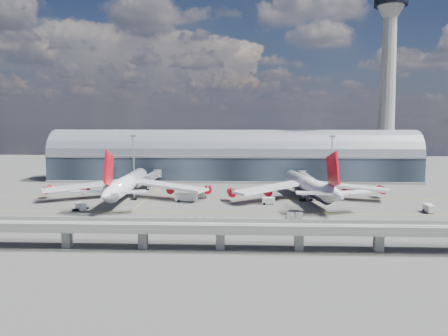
{
  "coord_description": "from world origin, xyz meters",
  "views": [
    {
      "loc": [
        5.74,
        -163.98,
        32.78
      ],
      "look_at": [
        -1.93,
        10.0,
        14.0
      ],
      "focal_mm": 35.0,
      "sensor_mm": 36.0,
      "label": 1
    }
  ],
  "objects_px": {
    "service_truck_5": "(199,194)",
    "service_truck_2": "(186,197)",
    "floodlight_mast_left": "(134,159)",
    "service_truck_4": "(313,197)",
    "service_truck_0": "(81,207)",
    "control_tower": "(388,87)",
    "service_truck_3": "(429,209)",
    "cargo_train_2": "(295,216)",
    "cargo_train_1": "(175,222)",
    "floodlight_mast_right": "(332,160)",
    "airliner_left": "(127,184)",
    "airliner_right": "(309,186)",
    "service_truck_1": "(268,201)",
    "cargo_train_0": "(200,220)"
  },
  "relations": [
    {
      "from": "service_truck_5",
      "to": "service_truck_2",
      "type": "bearing_deg",
      "value": -176.65
    },
    {
      "from": "service_truck_5",
      "to": "floodlight_mast_left",
      "type": "bearing_deg",
      "value": 75.28
    },
    {
      "from": "service_truck_4",
      "to": "service_truck_2",
      "type": "bearing_deg",
      "value": 169.64
    },
    {
      "from": "service_truck_0",
      "to": "service_truck_2",
      "type": "bearing_deg",
      "value": -12.06
    },
    {
      "from": "control_tower",
      "to": "service_truck_3",
      "type": "height_order",
      "value": "control_tower"
    },
    {
      "from": "control_tower",
      "to": "cargo_train_2",
      "type": "relative_size",
      "value": 18.2
    },
    {
      "from": "service_truck_5",
      "to": "cargo_train_1",
      "type": "distance_m",
      "value": 48.83
    },
    {
      "from": "service_truck_4",
      "to": "cargo_train_1",
      "type": "relative_size",
      "value": 0.56
    },
    {
      "from": "service_truck_2",
      "to": "control_tower",
      "type": "bearing_deg",
      "value": -49.89
    },
    {
      "from": "control_tower",
      "to": "floodlight_mast_right",
      "type": "xyz_separation_m",
      "value": [
        -35.0,
        -28.0,
        -38.0
      ]
    },
    {
      "from": "control_tower",
      "to": "service_truck_3",
      "type": "distance_m",
      "value": 103.42
    },
    {
      "from": "airliner_left",
      "to": "service_truck_4",
      "type": "distance_m",
      "value": 78.29
    },
    {
      "from": "airliner_right",
      "to": "service_truck_2",
      "type": "relative_size",
      "value": 7.71
    },
    {
      "from": "control_tower",
      "to": "floodlight_mast_left",
      "type": "distance_m",
      "value": 143.01
    },
    {
      "from": "service_truck_1",
      "to": "service_truck_4",
      "type": "height_order",
      "value": "service_truck_1"
    },
    {
      "from": "service_truck_1",
      "to": "cargo_train_2",
      "type": "bearing_deg",
      "value": -156.01
    },
    {
      "from": "service_truck_0",
      "to": "service_truck_4",
      "type": "bearing_deg",
      "value": -24.05
    },
    {
      "from": "airliner_right",
      "to": "service_truck_0",
      "type": "relative_size",
      "value": 11.63
    },
    {
      "from": "service_truck_3",
      "to": "service_truck_5",
      "type": "xyz_separation_m",
      "value": [
        -85.75,
        26.54,
        0.01
      ]
    },
    {
      "from": "service_truck_0",
      "to": "service_truck_1",
      "type": "distance_m",
      "value": 71.42
    },
    {
      "from": "service_truck_3",
      "to": "floodlight_mast_left",
      "type": "bearing_deg",
      "value": 154.94
    },
    {
      "from": "floodlight_mast_left",
      "to": "airliner_left",
      "type": "relative_size",
      "value": 0.34
    },
    {
      "from": "service_truck_5",
      "to": "service_truck_3",
      "type": "bearing_deg",
      "value": -78.36
    },
    {
      "from": "control_tower",
      "to": "floodlight_mast_right",
      "type": "bearing_deg",
      "value": -141.34
    },
    {
      "from": "service_truck_0",
      "to": "floodlight_mast_left",
      "type": "bearing_deg",
      "value": 46.91
    },
    {
      "from": "airliner_left",
      "to": "cargo_train_1",
      "type": "relative_size",
      "value": 8.46
    },
    {
      "from": "cargo_train_0",
      "to": "service_truck_0",
      "type": "bearing_deg",
      "value": 72.35
    },
    {
      "from": "airliner_left",
      "to": "cargo_train_0",
      "type": "distance_m",
      "value": 55.18
    },
    {
      "from": "service_truck_2",
      "to": "airliner_right",
      "type": "bearing_deg",
      "value": -78.6
    },
    {
      "from": "floodlight_mast_left",
      "to": "control_tower",
      "type": "bearing_deg",
      "value": 11.72
    },
    {
      "from": "cargo_train_1",
      "to": "cargo_train_2",
      "type": "height_order",
      "value": "cargo_train_2"
    },
    {
      "from": "control_tower",
      "to": "service_truck_3",
      "type": "xyz_separation_m",
      "value": [
        -12.36,
        -89.6,
        -50.15
      ]
    },
    {
      "from": "floodlight_mast_right",
      "to": "cargo_train_1",
      "type": "xyz_separation_m",
      "value": [
        -65.96,
        -83.8,
        -12.87
      ]
    },
    {
      "from": "service_truck_0",
      "to": "cargo_train_2",
      "type": "relative_size",
      "value": 1.08
    },
    {
      "from": "service_truck_0",
      "to": "airliner_right",
      "type": "bearing_deg",
      "value": -23.55
    },
    {
      "from": "service_truck_2",
      "to": "cargo_train_0",
      "type": "xyz_separation_m",
      "value": [
        9.34,
        -38.09,
        -0.71
      ]
    },
    {
      "from": "floodlight_mast_left",
      "to": "cargo_train_0",
      "type": "xyz_separation_m",
      "value": [
        41.98,
        -82.06,
        -12.63
      ]
    },
    {
      "from": "control_tower",
      "to": "airliner_right",
      "type": "xyz_separation_m",
      "value": [
        -51.73,
        -66.29,
        -45.75
      ]
    },
    {
      "from": "control_tower",
      "to": "cargo_train_1",
      "type": "bearing_deg",
      "value": -132.08
    },
    {
      "from": "airliner_left",
      "to": "cargo_train_2",
      "type": "xyz_separation_m",
      "value": [
        66.42,
        -33.44,
        -5.58
      ]
    },
    {
      "from": "airliner_right",
      "to": "cargo_train_2",
      "type": "relative_size",
      "value": 12.6
    },
    {
      "from": "floodlight_mast_right",
      "to": "service_truck_1",
      "type": "xyz_separation_m",
      "value": [
        -34.2,
        -48.72,
        -12.22
      ]
    },
    {
      "from": "service_truck_1",
      "to": "cargo_train_0",
      "type": "bearing_deg",
      "value": 151.4
    },
    {
      "from": "airliner_left",
      "to": "service_truck_2",
      "type": "height_order",
      "value": "airliner_left"
    },
    {
      "from": "service_truck_2",
      "to": "floodlight_mast_left",
      "type": "bearing_deg",
      "value": 41.59
    },
    {
      "from": "service_truck_3",
      "to": "service_truck_4",
      "type": "height_order",
      "value": "service_truck_3"
    },
    {
      "from": "service_truck_0",
      "to": "cargo_train_1",
      "type": "xyz_separation_m",
      "value": [
        38.24,
        -20.89,
        -0.57
      ]
    },
    {
      "from": "service_truck_0",
      "to": "service_truck_3",
      "type": "xyz_separation_m",
      "value": [
        126.84,
        1.31,
        0.15
      ]
    },
    {
      "from": "airliner_left",
      "to": "service_truck_0",
      "type": "distance_m",
      "value": 26.14
    },
    {
      "from": "floodlight_mast_right",
      "to": "airliner_left",
      "type": "distance_m",
      "value": 101.51
    }
  ]
}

